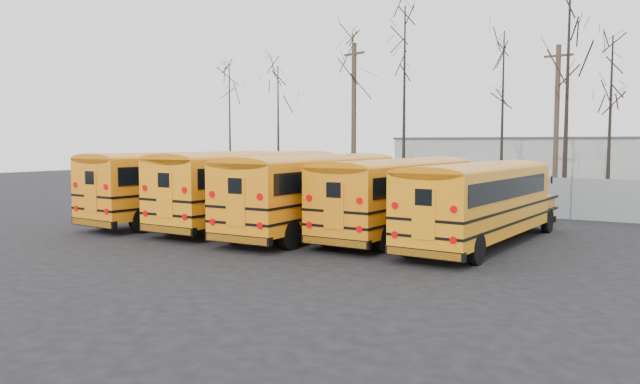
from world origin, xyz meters
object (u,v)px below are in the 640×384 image
Objects in this scene: utility_pole_right at (556,124)px; bus_d at (400,190)px; bus_a at (190,180)px; bus_c at (315,187)px; utility_pole_left at (354,121)px; bus_b at (254,182)px; bus_e at (481,197)px.

bus_d is at bearing -92.52° from utility_pole_right.
bus_a is 7.12m from bus_c.
utility_pole_left is (-5.59, 13.20, 3.15)m from bus_c.
utility_pole_right reaches higher than bus_d.
bus_c is 1.28× the size of utility_pole_right.
bus_b is 3.53m from bus_c.
bus_a is 1.30× the size of utility_pole_right.
bus_a is 10.40m from bus_d.
bus_e is (3.39, -0.49, -0.05)m from bus_d.
bus_a reaches higher than bus_d.
bus_b is at bearing -177.18° from bus_e.
utility_pole_right reaches higher than bus_b.
bus_b reaches higher than bus_c.
bus_c is (3.50, -0.47, -0.05)m from bus_b.
bus_a is at bearing -77.24° from utility_pole_left.
utility_pole_right is (2.70, 15.20, 2.91)m from bus_d.
bus_c is 1.05× the size of bus_d.
bus_e is at bearing -26.36° from utility_pole_left.
utility_pole_left is 11.94m from utility_pole_right.
bus_e is 15.98m from utility_pole_right.
utility_pole_left is at bearing 99.58° from bus_b.
utility_pole_left reaches higher than bus_d.
bus_e is at bearing 3.60° from bus_c.
bus_d is at bearing 5.68° from bus_b.
utility_pole_left is at bearing 111.23° from bus_c.
utility_pole_left is at bearing 126.80° from bus_d.
utility_pole_right is (13.06, 16.10, 2.79)m from bus_a.
bus_a reaches higher than bus_e.
bus_c is at bearing 2.03° from bus_a.
bus_a is 1.02× the size of bus_c.
bus_b is (3.62, 0.27, 0.02)m from bus_a.
utility_pole_left reaches higher than bus_b.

